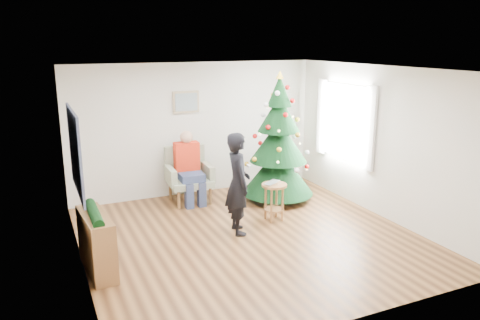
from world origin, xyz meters
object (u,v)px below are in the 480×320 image
christmas_tree (278,143)px  stool (274,202)px  armchair (189,182)px  standing_man (238,183)px  console (97,243)px

christmas_tree → stool: christmas_tree is taller
stool → armchair: bearing=123.5°
christmas_tree → standing_man: (-1.36, -1.16, -0.30)m
stool → console: 3.09m
stool → armchair: (-1.02, 1.54, 0.06)m
armchair → stool: bearing=-53.9°
christmas_tree → console: christmas_tree is taller
stool → standing_man: size_ratio=0.40×
stool → console: (-3.02, -0.67, 0.07)m
armchair → standing_man: standing_man is taller
stool → armchair: size_ratio=0.62×
stool → standing_man: standing_man is taller
christmas_tree → console: bearing=-155.9°
christmas_tree → armchair: size_ratio=2.37×
christmas_tree → stool: size_ratio=3.83×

